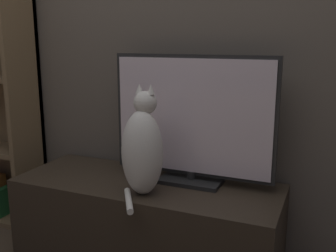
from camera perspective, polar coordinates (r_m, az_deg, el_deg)
wall_back at (r=2.16m, az=0.18°, el=16.19°), size 4.80×0.05×2.60m
tv_stand at (r=2.10m, az=-3.09°, el=-13.94°), size 1.35×0.51×0.45m
tv at (r=1.93m, az=3.55°, el=0.78°), size 0.82×0.18×0.64m
cat at (r=1.81m, az=-3.66°, el=-3.42°), size 0.20×0.33×0.51m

